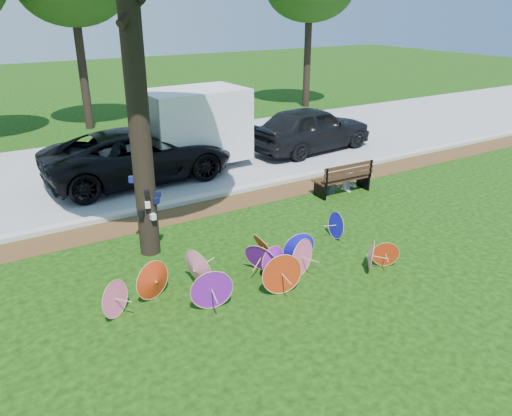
{
  "coord_description": "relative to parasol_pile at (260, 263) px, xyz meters",
  "views": [
    {
      "loc": [
        -4.89,
        -6.79,
        5.15
      ],
      "look_at": [
        0.5,
        2.0,
        0.9
      ],
      "focal_mm": 35.0,
      "sensor_mm": 36.0,
      "label": 1
    }
  ],
  "objects": [
    {
      "name": "mulch_strip",
      "position": [
        0.27,
        3.9,
        -0.36
      ],
      "size": [
        90.0,
        1.0,
        0.01
      ],
      "primitive_type": "cube",
      "color": "#472D16",
      "rests_on": "ground"
    },
    {
      "name": "parasol_pile",
      "position": [
        0.0,
        0.0,
        0.0
      ],
      "size": [
        6.01,
        2.18,
        0.82
      ],
      "color": "#1413CC",
      "rests_on": "ground"
    },
    {
      "name": "ground",
      "position": [
        0.27,
        -0.6,
        -0.37
      ],
      "size": [
        90.0,
        90.0,
        0.0
      ],
      "primitive_type": "plane",
      "color": "black",
      "rests_on": "ground"
    },
    {
      "name": "person_right",
      "position": [
        5.01,
        3.05,
        0.23
      ],
      "size": [
        0.6,
        0.48,
        1.19
      ],
      "primitive_type": "imported",
      "rotation": [
        0.0,
        0.0,
        -0.05
      ],
      "color": "silver",
      "rests_on": "ground"
    },
    {
      "name": "black_van",
      "position": [
        0.05,
        7.13,
        0.44
      ],
      "size": [
        5.83,
        2.76,
        1.61
      ],
      "primitive_type": "imported",
      "rotation": [
        0.0,
        0.0,
        1.59
      ],
      "color": "black",
      "rests_on": "ground"
    },
    {
      "name": "curb",
      "position": [
        0.27,
        4.6,
        -0.31
      ],
      "size": [
        90.0,
        0.3,
        0.12
      ],
      "primitive_type": "cube",
      "color": "#B7B5AD",
      "rests_on": "ground"
    },
    {
      "name": "park_bench",
      "position": [
        4.66,
        3.0,
        0.1
      ],
      "size": [
        1.8,
        0.73,
        0.93
      ],
      "primitive_type": null,
      "rotation": [
        0.0,
        0.0,
        -0.03
      ],
      "color": "black",
      "rests_on": "ground"
    },
    {
      "name": "cargo_trailer",
      "position": [
        2.09,
        7.41,
        1.08
      ],
      "size": [
        3.37,
        2.22,
        2.9
      ],
      "primitive_type": "cube",
      "rotation": [
        0.0,
        0.0,
        0.04
      ],
      "color": "silver",
      "rests_on": "ground"
    },
    {
      "name": "dark_pickup",
      "position": [
        6.65,
        7.08,
        0.47
      ],
      "size": [
        5.05,
        2.42,
        1.67
      ],
      "primitive_type": "imported",
      "rotation": [
        0.0,
        0.0,
        1.66
      ],
      "color": "black",
      "rests_on": "ground"
    },
    {
      "name": "street",
      "position": [
        0.27,
        8.75,
        -0.36
      ],
      "size": [
        90.0,
        8.0,
        0.01
      ],
      "primitive_type": "cube",
      "color": "gray",
      "rests_on": "ground"
    },
    {
      "name": "person_left",
      "position": [
        4.31,
        3.05,
        0.22
      ],
      "size": [
        0.46,
        0.34,
        1.17
      ],
      "primitive_type": "imported",
      "rotation": [
        0.0,
        0.0,
        -0.15
      ],
      "color": "#37404C",
      "rests_on": "ground"
    }
  ]
}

